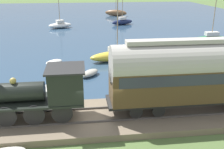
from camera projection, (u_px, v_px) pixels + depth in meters
name	position (u px, v px, depth m)	size (l,w,h in m)	color
ground_plane	(99.00, 121.00, 15.90)	(200.00, 200.00, 0.00)	#516B38
harbor_water	(84.00, 19.00, 55.57)	(80.00, 80.00, 0.01)	#2D4760
rail_embankment	(99.00, 118.00, 15.86)	(4.57, 56.00, 0.51)	#756651
steam_locomotive	(45.00, 90.00, 14.80)	(2.27, 6.08, 3.21)	black
passenger_coach	(196.00, 71.00, 15.58)	(2.26, 10.64, 4.41)	black
sailboat_green	(211.00, 41.00, 32.66)	(1.30, 5.37, 7.74)	#236B42
sailboat_navy	(122.00, 22.00, 48.73)	(2.96, 4.57, 5.00)	#192347
sailboat_brown	(116.00, 13.00, 59.82)	(3.50, 5.22, 8.41)	brown
sailboat_yellow	(117.00, 55.00, 27.43)	(2.94, 6.11, 6.97)	gold
sailboat_white	(60.00, 25.00, 45.44)	(3.12, 4.42, 5.38)	white
rowboat_near_shore	(90.00, 73.00, 23.14)	(2.16, 2.04, 0.53)	#B7B2A3
rowboat_off_pier	(49.00, 89.00, 20.02)	(2.35, 2.26, 0.35)	beige
rowboat_mid_harbor	(54.00, 62.00, 26.31)	(1.99, 2.06, 0.45)	silver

